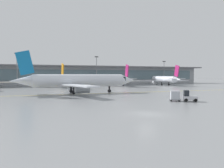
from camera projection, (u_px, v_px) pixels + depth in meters
name	position (u px, v px, depth m)	size (l,w,h in m)	color
ground_plane	(147.00, 114.00, 28.26)	(400.00, 400.00, 0.00)	gray
taxiway_centreline_stripe	(81.00, 94.00, 57.85)	(110.00, 0.36, 0.01)	yellow
terminal_concourse	(59.00, 75.00, 109.68)	(167.62, 11.00, 9.60)	#9EA3A8
gate_airplane_2	(57.00, 80.00, 91.62)	(26.26, 28.28, 9.37)	white
gate_airplane_3	(118.00, 80.00, 101.01)	(26.24, 28.29, 9.37)	white
gate_airplane_4	(164.00, 79.00, 106.63)	(26.20, 28.30, 9.37)	silver
taxiing_regional_jet	(78.00, 81.00, 59.43)	(33.69, 31.38, 11.18)	silver
baggage_tug	(189.00, 97.00, 41.71)	(2.95, 2.54, 2.10)	silver
cargo_dolly_lead	(175.00, 96.00, 42.09)	(2.62, 2.43, 1.94)	#595B60
apron_light_mast_1	(17.00, 68.00, 94.57)	(1.80, 0.36, 14.40)	gray
apron_light_mast_2	(97.00, 69.00, 108.59)	(1.80, 0.36, 14.09)	gray
apron_light_mast_3	(164.00, 71.00, 123.65)	(1.80, 0.36, 12.70)	gray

